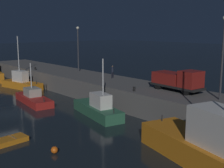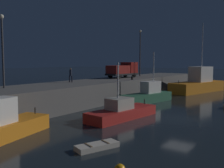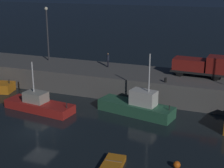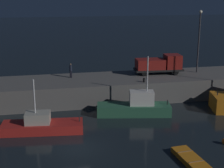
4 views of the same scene
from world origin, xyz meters
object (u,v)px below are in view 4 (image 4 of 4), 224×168
fishing_boat_grey (135,107)px  lamp_post_east (199,37)px  dinghy_red_small (190,159)px  utility_truck (160,64)px  fishing_boat_blue (42,125)px  bollard_west (144,80)px  dockworker (71,70)px

fishing_boat_grey → lamp_post_east: 13.96m
dinghy_red_small → utility_truck: size_ratio=0.65×
fishing_boat_blue → lamp_post_east: lamp_post_east is taller
fishing_boat_grey → bollard_west: size_ratio=16.59×
fishing_boat_blue → bollard_west: size_ratio=15.94×
utility_truck → dockworker: 11.31m
dinghy_red_small → lamp_post_east: bearing=63.5°
dockworker → bollard_west: (8.15, -3.96, -0.76)m
utility_truck → bollard_west: (-3.15, -3.61, -1.01)m
dockworker → bollard_west: size_ratio=3.61×
lamp_post_east → utility_truck: 6.15m
dinghy_red_small → utility_truck: 18.88m
dinghy_red_small → lamp_post_east: size_ratio=0.51×
lamp_post_east → dockworker: bearing=178.2°
fishing_boat_grey → dinghy_red_small: size_ratio=2.00×
fishing_boat_grey → dockworker: size_ratio=4.59×
dinghy_red_small → dockworker: size_ratio=2.29×
bollard_west → fishing_boat_grey: bearing=-119.7°
dinghy_red_small → dockworker: dockworker is taller
fishing_boat_grey → dinghy_red_small: bearing=-83.1°
lamp_post_east → fishing_boat_blue: bearing=-154.5°
fishing_boat_grey → bollard_west: bearing=60.3°
fishing_boat_blue → dockworker: size_ratio=4.41×
fishing_boat_blue → fishing_boat_grey: 10.24m
lamp_post_east → fishing_boat_grey: bearing=-145.8°
fishing_boat_grey → dockworker: 10.06m
dockworker → fishing_boat_grey: bearing=-50.6°
dockworker → dinghy_red_small: bearing=-68.0°
bollard_west → lamp_post_east: bearing=22.6°
dinghy_red_small → bollard_west: bollard_west is taller
fishing_boat_blue → utility_truck: 18.23m
fishing_boat_grey → lamp_post_east: bearing=34.2°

